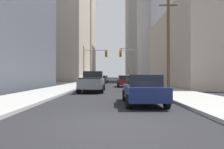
{
  "coord_description": "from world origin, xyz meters",
  "views": [
    {
      "loc": [
        0.18,
        -5.67,
        1.47
      ],
      "look_at": [
        0.0,
        36.87,
        1.75
      ],
      "focal_mm": 30.91,
      "sensor_mm": 36.0,
      "label": 1
    }
  ],
  "objects": [
    {
      "name": "building_right_far_highrise",
      "position": [
        18.27,
        93.84,
        25.38
      ],
      "size": [
        20.9,
        20.33,
        50.77
      ],
      "primitive_type": "cube",
      "color": "gray",
      "rests_on": "ground"
    },
    {
      "name": "building_right_mid_block",
      "position": [
        19.35,
        46.46,
        14.59
      ],
      "size": [
        21.84,
        22.98,
        29.18
      ],
      "primitive_type": "cube",
      "color": "#93939E",
      "rests_on": "ground"
    },
    {
      "name": "sedan_green",
      "position": [
        -1.81,
        31.54,
        0.77
      ],
      "size": [
        1.95,
        4.2,
        1.52
      ],
      "color": "#195938",
      "rests_on": "ground"
    },
    {
      "name": "street_lamp_right",
      "position": [
        3.83,
        35.3,
        4.55
      ],
      "size": [
        2.48,
        0.32,
        7.5
      ],
      "color": "gray",
      "rests_on": "ground"
    },
    {
      "name": "building_right_near_lowrise",
      "position": [
        15.46,
        21.91,
        5.13
      ],
      "size": [
        15.96,
        19.54,
        10.27
      ],
      "primitive_type": "cube",
      "color": "#B7A893",
      "rests_on": "ground"
    },
    {
      "name": "sedan_beige",
      "position": [
        -1.85,
        45.02,
        0.77
      ],
      "size": [
        1.95,
        4.25,
        1.52
      ],
      "color": "#C6B793",
      "rests_on": "ground"
    },
    {
      "name": "pickup_truck_grey",
      "position": [
        -1.63,
        12.25,
        0.93
      ],
      "size": [
        2.2,
        5.41,
        1.9
      ],
      "color": "slate",
      "rests_on": "ground"
    },
    {
      "name": "sidewalk_left",
      "position": [
        -5.39,
        50.0,
        0.07
      ],
      "size": [
        3.73,
        160.0,
        0.15
      ],
      "primitive_type": "cube",
      "color": "#9E9E99",
      "rests_on": "ground"
    },
    {
      "name": "building_left_mid_office",
      "position": [
        -16.21,
        51.38,
        17.63
      ],
      "size": [
        17.13,
        22.89,
        35.27
      ],
      "primitive_type": "cube",
      "color": "#B7A893",
      "rests_on": "ground"
    },
    {
      "name": "sedan_navy",
      "position": [
        1.77,
        4.29,
        0.77
      ],
      "size": [
        1.95,
        4.2,
        1.52
      ],
      "color": "#141E4C",
      "rests_on": "ground"
    },
    {
      "name": "traffic_signal_near_right",
      "position": [
        2.91,
        23.66,
        4.0
      ],
      "size": [
        2.94,
        0.44,
        6.0
      ],
      "color": "gray",
      "rests_on": "ground"
    },
    {
      "name": "sidewalk_right",
      "position": [
        5.39,
        50.0,
        0.07
      ],
      "size": [
        3.73,
        160.0,
        0.15
      ],
      "primitive_type": "cube",
      "color": "#9E9E99",
      "rests_on": "ground"
    },
    {
      "name": "utility_pole_right",
      "position": [
        5.77,
        13.4,
        5.21
      ],
      "size": [
        2.2,
        0.28,
        9.88
      ],
      "color": "brown",
      "rests_on": "ground"
    },
    {
      "name": "ground_plane",
      "position": [
        0.0,
        0.0,
        0.0
      ],
      "size": [
        400.0,
        400.0,
        0.0
      ],
      "primitive_type": "plane",
      "color": "black"
    },
    {
      "name": "building_left_far_tower",
      "position": [
        -17.17,
        87.41,
        33.23
      ],
      "size": [
        17.05,
        21.3,
        66.45
      ],
      "primitive_type": "cube",
      "color": "#B7A893",
      "rests_on": "ground"
    },
    {
      "name": "traffic_signal_near_left",
      "position": [
        -2.56,
        23.66,
        4.04
      ],
      "size": [
        3.69,
        0.44,
        6.0
      ],
      "color": "gray",
      "rests_on": "ground"
    },
    {
      "name": "sedan_maroon",
      "position": [
        1.86,
        19.83,
        0.77
      ],
      "size": [
        1.95,
        4.24,
        1.52
      ],
      "color": "maroon",
      "rests_on": "ground"
    }
  ]
}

